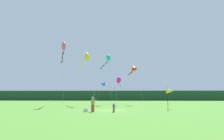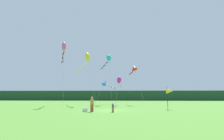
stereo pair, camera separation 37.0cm
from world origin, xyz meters
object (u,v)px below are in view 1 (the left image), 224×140
at_px(cooler_box, 86,110).
at_px(kite_rainbow, 63,48).
at_px(kite_red, 133,68).
at_px(person_adult, 93,103).
at_px(kite_yellow, 86,58).
at_px(kite_magenta, 119,81).
at_px(kite_cyan, 107,59).
at_px(kite_blue, 105,83).
at_px(banner_flag_pole, 170,91).
at_px(person_child, 114,107).

height_order(cooler_box, kite_rainbow, kite_rainbow).
bearing_deg(kite_rainbow, kite_red, 27.22).
distance_m(person_adult, kite_yellow, 15.57).
height_order(person_adult, kite_magenta, kite_magenta).
bearing_deg(kite_cyan, kite_red, -1.13).
height_order(kite_cyan, kite_magenta, kite_cyan).
xyz_separation_m(kite_yellow, kite_blue, (3.30, 4.30, -4.42)).
distance_m(banner_flag_pole, kite_magenta, 11.99).
distance_m(kite_yellow, kite_cyan, 5.44).
height_order(person_adult, person_child, person_adult).
relative_size(person_adult, kite_magenta, 0.30).
xyz_separation_m(person_adult, kite_red, (6.10, 16.67, 6.61)).
height_order(kite_red, kite_magenta, kite_red).
distance_m(person_adult, kite_blue, 17.64).
bearing_deg(person_adult, cooler_box, 167.46).
relative_size(cooler_box, kite_rainbow, 0.05).
xyz_separation_m(kite_blue, kite_cyan, (0.56, -0.49, 4.91)).
bearing_deg(banner_flag_pole, cooler_box, -159.26).
bearing_deg(kite_yellow, kite_rainbow, -140.79).
relative_size(person_adult, banner_flag_pole, 0.58).
bearing_deg(person_child, person_adult, 170.66).
bearing_deg(kite_yellow, kite_red, 21.69).
bearing_deg(kite_magenta, person_adult, -102.60).
height_order(cooler_box, kite_blue, kite_blue).
distance_m(kite_rainbow, kite_yellow, 4.83).
xyz_separation_m(cooler_box, kite_magenta, (3.89, 13.55, 4.49)).
relative_size(kite_cyan, kite_magenta, 1.74).
bearing_deg(kite_yellow, cooler_box, -79.45).
bearing_deg(cooler_box, kite_cyan, 84.91).
distance_m(cooler_box, kite_magenta, 14.79).
height_order(person_adult, cooler_box, person_adult).
distance_m(kite_red, kite_yellow, 10.10).
distance_m(cooler_box, kite_red, 19.35).
distance_m(banner_flag_pole, kite_cyan, 17.15).
bearing_deg(cooler_box, kite_red, 67.24).
height_order(banner_flag_pole, kite_magenta, kite_magenta).
bearing_deg(kite_magenta, kite_blue, 129.93).
bearing_deg(cooler_box, kite_yellow, 100.55).
distance_m(person_child, kite_cyan, 19.43).
bearing_deg(kite_magenta, kite_cyan, 128.32).
height_order(cooler_box, kite_yellow, kite_yellow).
distance_m(kite_red, kite_cyan, 5.75).
relative_size(person_child, cooler_box, 1.94).
bearing_deg(kite_yellow, person_adult, -76.14).
relative_size(cooler_box, kite_red, 0.07).
relative_size(banner_flag_pole, kite_yellow, 0.30).
relative_size(kite_red, kite_yellow, 0.83).
bearing_deg(person_adult, kite_rainbow, 124.12).
distance_m(kite_blue, kite_magenta, 4.62).
bearing_deg(kite_blue, kite_rainbow, -133.65).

